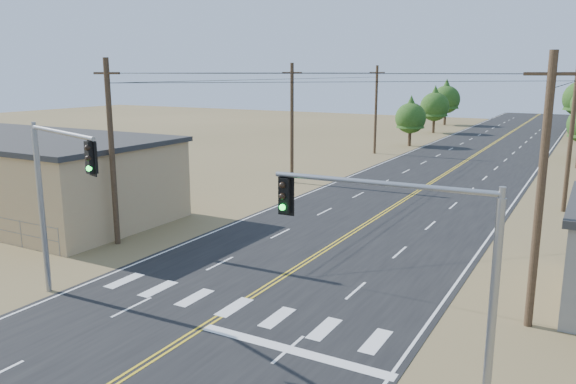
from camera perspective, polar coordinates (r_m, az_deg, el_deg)
The scene contains 12 objects.
road at distance 42.19m, azimuth 11.67°, elevation -0.82°, with size 15.00×200.00×0.02m, color black.
building_left at distance 41.07m, azimuth -25.38°, elevation 1.45°, with size 20.00×10.00×5.00m, color tan.
utility_pole_left_near at distance 31.36m, azimuth -17.47°, elevation 3.95°, with size 1.80×0.30×10.00m.
utility_pole_left_mid at distance 47.30m, azimuth 0.40°, elevation 7.07°, with size 1.80×0.30×10.00m.
utility_pole_left_far at distance 65.50m, azimuth 8.92°, elevation 8.33°, with size 1.80×0.30×10.00m.
utility_pole_right_near at distance 21.79m, azimuth 24.28°, elevation 0.05°, with size 1.80×0.30×10.00m.
utility_pole_right_mid at distance 41.57m, azimuth 26.82°, elevation 5.08°, with size 1.80×0.30×10.00m.
signal_mast_left at distance 23.85m, azimuth -22.71°, elevation 0.64°, with size 5.59×2.13×7.28m.
signal_mast_right at distance 14.88m, azimuth 13.48°, elevation -6.80°, with size 6.11×0.59×6.63m.
tree_left_near at distance 73.24m, azimuth 12.36°, elevation 7.65°, with size 3.86×3.86×6.44m.
tree_left_mid at distance 90.10m, azimuth 14.69°, elevation 8.67°, with size 4.39×4.39×7.31m.
tree_left_far at distance 104.25m, azimuth 15.76°, elevation 9.30°, with size 4.89×4.89×8.15m.
Camera 1 is at (12.11, -9.34, 9.27)m, focal length 35.00 mm.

